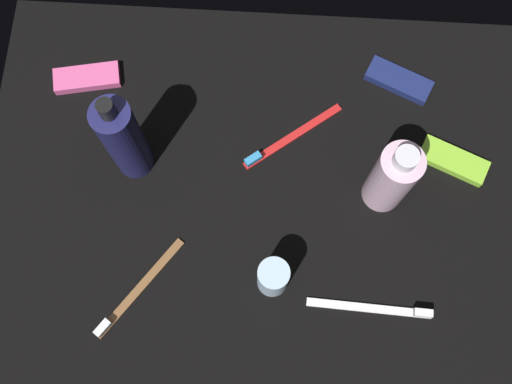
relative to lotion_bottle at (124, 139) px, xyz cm
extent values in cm
cube|color=black|center=(-18.84, 4.73, -10.01)|extent=(84.00, 64.00, 1.20)
cylinder|color=#1E1E51|center=(0.00, 0.00, -0.25)|extent=(5.56, 5.56, 18.33)
cylinder|color=black|center=(0.00, 0.00, 10.32)|extent=(2.20, 2.20, 2.80)
cylinder|color=silver|center=(-37.86, 2.92, -1.99)|extent=(6.01, 6.01, 14.85)
cylinder|color=silver|center=(-37.86, 2.92, 6.54)|extent=(3.20, 3.20, 2.20)
cylinder|color=silver|center=(-21.96, 17.38, -5.03)|extent=(4.42, 4.42, 8.77)
cube|color=brown|center=(-2.83, 19.39, -8.96)|extent=(11.60, 15.24, 0.90)
cube|color=white|center=(1.60, 25.44, -7.91)|extent=(2.42, 2.75, 1.20)
cube|color=red|center=(-24.03, -5.44, -8.96)|extent=(15.06, 11.84, 0.90)
cube|color=#338CCC|center=(-18.05, -0.90, -7.91)|extent=(2.74, 2.45, 1.20)
cube|color=white|center=(-36.06, 20.39, -8.96)|extent=(18.04, 2.01, 0.90)
cube|color=white|center=(-43.55, 20.73, -7.91)|extent=(2.65, 1.22, 1.20)
cube|color=#8CD133|center=(-48.75, -2.68, -8.66)|extent=(11.14, 7.75, 1.50)
cube|color=navy|center=(-40.49, -15.77, -8.66)|extent=(11.13, 7.89, 1.50)
cube|color=#E55999|center=(9.29, -13.31, -8.66)|extent=(10.98, 5.96, 1.50)
camera|label=1|loc=(-20.30, 29.64, 80.07)|focal=42.90mm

